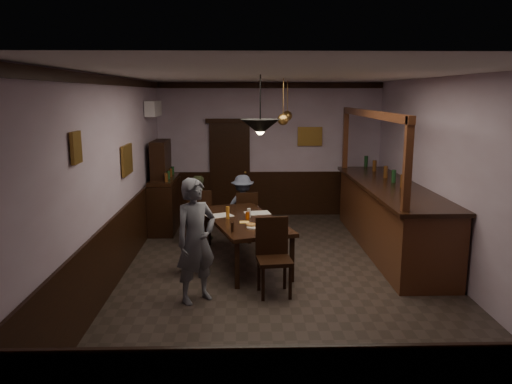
{
  "coord_description": "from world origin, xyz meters",
  "views": [
    {
      "loc": [
        -0.6,
        -7.18,
        2.74
      ],
      "look_at": [
        -0.39,
        0.86,
        1.15
      ],
      "focal_mm": 35.0,
      "sensor_mm": 36.0,
      "label": 1
    }
  ],
  "objects_px": {
    "person_standing": "(196,241)",
    "soda_can": "(248,216)",
    "bar_counter": "(389,215)",
    "chair_side": "(190,242)",
    "dining_table": "(244,223)",
    "chair_far_right": "(246,213)",
    "person_seated_right": "(243,206)",
    "sideboard": "(164,194)",
    "pendant_brass_far": "(287,116)",
    "coffee_cup": "(272,222)",
    "chair_near": "(273,253)",
    "person_seated_left": "(197,208)",
    "chair_far_left": "(199,214)",
    "pendant_iron": "(260,127)",
    "pendant_brass_mid": "(283,120)"
  },
  "relations": [
    {
      "from": "chair_near",
      "to": "bar_counter",
      "type": "xyz_separation_m",
      "value": [
        2.18,
        1.95,
        0.04
      ]
    },
    {
      "from": "chair_side",
      "to": "bar_counter",
      "type": "bearing_deg",
      "value": -85.08
    },
    {
      "from": "chair_side",
      "to": "pendant_brass_mid",
      "type": "distance_m",
      "value": 2.71
    },
    {
      "from": "pendant_brass_mid",
      "to": "person_seated_right",
      "type": "bearing_deg",
      "value": 134.97
    },
    {
      "from": "chair_far_left",
      "to": "chair_far_right",
      "type": "xyz_separation_m",
      "value": [
        0.86,
        0.27,
        -0.05
      ]
    },
    {
      "from": "dining_table",
      "to": "person_seated_right",
      "type": "bearing_deg",
      "value": 90.83
    },
    {
      "from": "sideboard",
      "to": "bar_counter",
      "type": "distance_m",
      "value": 4.44
    },
    {
      "from": "dining_table",
      "to": "chair_side",
      "type": "distance_m",
      "value": 0.96
    },
    {
      "from": "chair_far_left",
      "to": "chair_side",
      "type": "distance_m",
      "value": 1.53
    },
    {
      "from": "person_seated_left",
      "to": "chair_near",
      "type": "bearing_deg",
      "value": 92.99
    },
    {
      "from": "person_seated_left",
      "to": "pendant_brass_far",
      "type": "bearing_deg",
      "value": -174.35
    },
    {
      "from": "coffee_cup",
      "to": "pendant_iron",
      "type": "relative_size",
      "value": 0.1
    },
    {
      "from": "chair_near",
      "to": "coffee_cup",
      "type": "height_order",
      "value": "chair_near"
    },
    {
      "from": "dining_table",
      "to": "person_seated_left",
      "type": "distance_m",
      "value": 1.62
    },
    {
      "from": "chair_side",
      "to": "person_standing",
      "type": "relative_size",
      "value": 0.55
    },
    {
      "from": "chair_side",
      "to": "person_seated_left",
      "type": "bearing_deg",
      "value": -12.04
    },
    {
      "from": "person_standing",
      "to": "coffee_cup",
      "type": "xyz_separation_m",
      "value": [
        1.08,
        1.11,
        -0.04
      ]
    },
    {
      "from": "chair_near",
      "to": "coffee_cup",
      "type": "relative_size",
      "value": 13.25
    },
    {
      "from": "person_standing",
      "to": "sideboard",
      "type": "xyz_separation_m",
      "value": [
        -0.98,
        3.63,
        -0.1
      ]
    },
    {
      "from": "soda_can",
      "to": "person_seated_right",
      "type": "bearing_deg",
      "value": 92.81
    },
    {
      "from": "chair_side",
      "to": "chair_far_right",
      "type": "bearing_deg",
      "value": -39.64
    },
    {
      "from": "dining_table",
      "to": "soda_can",
      "type": "bearing_deg",
      "value": -39.17
    },
    {
      "from": "chair_side",
      "to": "sideboard",
      "type": "xyz_separation_m",
      "value": [
        -0.79,
        2.59,
        0.23
      ]
    },
    {
      "from": "dining_table",
      "to": "person_standing",
      "type": "distance_m",
      "value": 1.64
    },
    {
      "from": "chair_far_right",
      "to": "soda_can",
      "type": "relative_size",
      "value": 7.8
    },
    {
      "from": "chair_side",
      "to": "person_seated_right",
      "type": "relative_size",
      "value": 0.77
    },
    {
      "from": "chair_side",
      "to": "person_seated_left",
      "type": "relative_size",
      "value": 0.74
    },
    {
      "from": "person_seated_left",
      "to": "pendant_iron",
      "type": "bearing_deg",
      "value": 94.6
    },
    {
      "from": "bar_counter",
      "to": "pendant_iron",
      "type": "distance_m",
      "value": 3.22
    },
    {
      "from": "sideboard",
      "to": "bar_counter",
      "type": "bearing_deg",
      "value": -18.81
    },
    {
      "from": "chair_far_right",
      "to": "person_seated_right",
      "type": "xyz_separation_m",
      "value": [
        -0.07,
        0.27,
        0.09
      ]
    },
    {
      "from": "soda_can",
      "to": "pendant_brass_mid",
      "type": "bearing_deg",
      "value": 56.25
    },
    {
      "from": "person_standing",
      "to": "bar_counter",
      "type": "relative_size",
      "value": 0.38
    },
    {
      "from": "person_standing",
      "to": "pendant_brass_mid",
      "type": "height_order",
      "value": "pendant_brass_mid"
    },
    {
      "from": "person_standing",
      "to": "soda_can",
      "type": "relative_size",
      "value": 13.91
    },
    {
      "from": "chair_far_right",
      "to": "person_seated_left",
      "type": "bearing_deg",
      "value": -7.79
    },
    {
      "from": "chair_near",
      "to": "person_seated_right",
      "type": "height_order",
      "value": "person_seated_right"
    },
    {
      "from": "person_standing",
      "to": "person_seated_left",
      "type": "bearing_deg",
      "value": 55.85
    },
    {
      "from": "chair_side",
      "to": "pendant_iron",
      "type": "relative_size",
      "value": 1.11
    },
    {
      "from": "chair_far_right",
      "to": "person_standing",
      "type": "xyz_separation_m",
      "value": [
        -0.68,
        -2.85,
        0.32
      ]
    },
    {
      "from": "chair_far_left",
      "to": "chair_far_right",
      "type": "distance_m",
      "value": 0.91
    },
    {
      "from": "soda_can",
      "to": "pendant_brass_far",
      "type": "bearing_deg",
      "value": 70.71
    },
    {
      "from": "chair_far_right",
      "to": "pendant_brass_far",
      "type": "bearing_deg",
      "value": -138.18
    },
    {
      "from": "sideboard",
      "to": "bar_counter",
      "type": "height_order",
      "value": "bar_counter"
    },
    {
      "from": "bar_counter",
      "to": "person_standing",
      "type": "bearing_deg",
      "value": -145.65
    },
    {
      "from": "pendant_iron",
      "to": "soda_can",
      "type": "bearing_deg",
      "value": 103.8
    },
    {
      "from": "chair_far_right",
      "to": "person_seated_right",
      "type": "distance_m",
      "value": 0.29
    },
    {
      "from": "chair_side",
      "to": "person_seated_right",
      "type": "xyz_separation_m",
      "value": [
        0.8,
        2.07,
        0.1
      ]
    },
    {
      "from": "chair_near",
      "to": "person_seated_right",
      "type": "bearing_deg",
      "value": 91.65
    },
    {
      "from": "sideboard",
      "to": "pendant_iron",
      "type": "bearing_deg",
      "value": -57.36
    }
  ]
}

